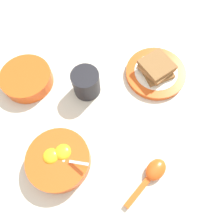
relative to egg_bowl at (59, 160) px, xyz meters
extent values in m
plane|color=beige|center=(-0.08, 0.08, -0.02)|extent=(3.00, 3.00, 0.00)
cylinder|color=#DB5119|center=(0.00, 0.00, 0.00)|extent=(0.16, 0.16, 0.04)
cylinder|color=white|center=(0.00, 0.00, 0.00)|extent=(0.14, 0.14, 0.02)
ellipsoid|color=yellow|center=(-0.01, -0.02, 0.02)|extent=(0.04, 0.04, 0.02)
ellipsoid|color=yellow|center=(-0.02, 0.01, 0.02)|extent=(0.04, 0.04, 0.02)
cylinder|color=black|center=(-0.02, 0.00, 0.01)|extent=(0.05, 0.05, 0.00)
ellipsoid|color=silver|center=(0.00, 0.02, 0.02)|extent=(0.03, 0.02, 0.01)
cube|color=silver|center=(0.01, 0.06, 0.03)|extent=(0.02, 0.05, 0.03)
cylinder|color=#DB5119|center=(-0.27, 0.27, -0.02)|extent=(0.18, 0.18, 0.02)
cylinder|color=white|center=(-0.27, 0.27, -0.01)|extent=(0.13, 0.13, 0.00)
cube|color=brown|center=(-0.27, 0.27, 0.00)|extent=(0.11, 0.11, 0.01)
cube|color=#9E7042|center=(-0.27, 0.27, 0.01)|extent=(0.12, 0.12, 0.01)
cube|color=brown|center=(-0.28, 0.26, 0.02)|extent=(0.12, 0.12, 0.01)
ellipsoid|color=#DB5119|center=(0.02, 0.25, -0.01)|extent=(0.08, 0.07, 0.03)
cube|color=#DB5119|center=(0.07, 0.20, -0.02)|extent=(0.08, 0.07, 0.01)
cylinder|color=#DB5119|center=(-0.24, -0.12, 0.00)|extent=(0.15, 0.15, 0.04)
cylinder|color=white|center=(-0.24, -0.12, 0.01)|extent=(0.12, 0.12, 0.01)
cylinder|color=black|center=(-0.22, 0.06, 0.02)|extent=(0.08, 0.08, 0.08)
cylinder|color=#472B16|center=(-0.22, 0.06, 0.05)|extent=(0.06, 0.06, 0.01)
camera|label=1|loc=(0.10, 0.14, 0.56)|focal=35.00mm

